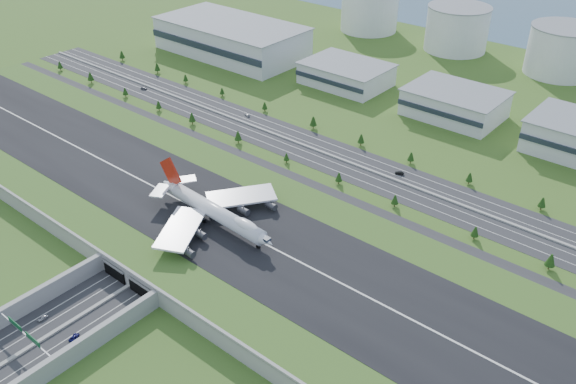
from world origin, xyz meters
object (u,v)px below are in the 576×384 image
Objects in this scene: car_5 at (399,173)px; car_7 at (247,115)px; boeing_747 at (214,211)px; car_4 at (144,88)px; car_0 at (43,318)px; fuel_tank_a at (370,11)px; car_2 at (74,337)px.

car_5 is 0.97× the size of car_7.
boeing_747 is 191.18m from car_4.
car_4 is at bearing 133.24° from car_0.
car_5 is at bearing -52.80° from fuel_tank_a.
car_4 reaches higher than car_0.
car_0 is at bearing -17.15° from car_2.
car_7 reaches higher than car_2.
fuel_tank_a is 225.50m from car_4.
car_5 is (47.69, 185.45, 0.06)m from car_0.
car_2 is (18.24, 1.95, -0.07)m from car_0.
car_7 is (-86.01, 185.86, 0.05)m from car_2.
boeing_747 is at bearing -68.53° from fuel_tank_a.
fuel_tank_a is at bearing -95.08° from car_2.
car_5 reaches higher than car_2.
car_7 is (86.61, 14.81, -0.12)m from car_4.
fuel_tank_a is 10.43× the size of car_2.
car_4 reaches higher than car_5.
boeing_747 is at bearing -36.76° from car_5.
boeing_747 is 15.11× the size of car_7.
car_7 is at bearing -88.41° from car_2.
boeing_747 is 83.16m from car_0.
car_5 is at bearing 74.57° from boeing_747.
car_2 is 204.80m from car_7.
boeing_747 is 15.28× the size of car_4.
car_2 is 185.85m from car_5.
car_5 is at bearing -122.36° from car_2.
car_2 is 0.97× the size of car_7.
car_4 is (-172.62, 171.05, 0.17)m from car_2.
car_5 is (157.93, -208.06, -16.59)m from fuel_tank_a.
fuel_tank_a is at bearing -149.00° from car_7.
car_0 is 18.34m from car_2.
car_5 is at bearing 108.17° from car_7.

